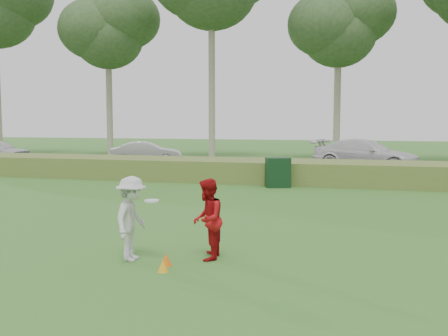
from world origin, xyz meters
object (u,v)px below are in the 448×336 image
(cone_orange, at_px, (166,260))
(utility_cabinet, at_px, (278,173))
(cone_yellow, at_px, (163,266))
(car_mid, at_px, (146,153))
(player_white, at_px, (132,218))
(player_red, at_px, (207,219))
(car_right, at_px, (366,155))

(cone_orange, distance_m, utility_cabinet, 10.94)
(cone_yellow, relative_size, car_mid, 0.05)
(player_white, height_order, utility_cabinet, player_white)
(utility_cabinet, bearing_deg, player_red, -108.58)
(cone_orange, relative_size, car_right, 0.04)
(cone_yellow, xyz_separation_m, car_mid, (-8.65, 18.73, 0.62))
(utility_cabinet, height_order, car_mid, car_mid)
(utility_cabinet, bearing_deg, cone_orange, -111.72)
(cone_orange, bearing_deg, car_mid, 114.99)
(cone_orange, distance_m, cone_yellow, 0.36)
(cone_yellow, distance_m, car_mid, 20.64)
(player_white, xyz_separation_m, utility_cabinet, (0.97, 10.75, -0.20))
(player_red, height_order, cone_orange, player_red)
(player_white, distance_m, car_mid, 19.81)
(player_red, relative_size, car_mid, 0.37)
(player_red, distance_m, car_right, 17.97)
(player_white, bearing_deg, car_mid, 20.20)
(player_red, xyz_separation_m, car_right, (3.00, 17.71, 0.09))
(player_white, bearing_deg, cone_yellow, -126.00)
(cone_orange, bearing_deg, player_white, 166.13)
(player_red, relative_size, utility_cabinet, 1.31)
(player_white, xyz_separation_m, cone_orange, (0.74, -0.18, -0.66))
(cone_yellow, xyz_separation_m, car_right, (3.49, 18.66, 0.74))
(car_mid, height_order, car_right, car_right)
(cone_yellow, bearing_deg, car_mid, 114.79)
(utility_cabinet, bearing_deg, player_white, -115.66)
(utility_cabinet, xyz_separation_m, car_right, (3.34, 7.38, 0.27))
(player_red, height_order, utility_cabinet, player_red)
(cone_orange, bearing_deg, cone_yellow, -76.48)
(player_red, height_order, cone_yellow, player_red)
(utility_cabinet, distance_m, car_right, 8.11)
(utility_cabinet, distance_m, car_mid, 11.52)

